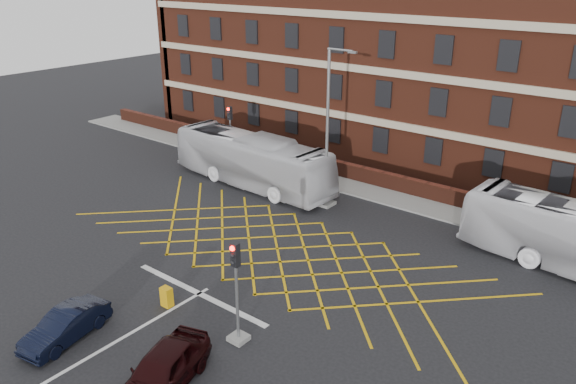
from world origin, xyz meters
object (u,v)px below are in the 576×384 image
Objects in this scene: traffic_light_near at (237,302)px; direction_signs at (231,136)px; car_maroon at (162,371)px; utility_cabinet at (167,297)px; bus_left at (252,160)px; street_lamp at (328,154)px; traffic_light_far at (231,140)px; car_navy at (66,326)px.

traffic_light_near is 23.74m from direction_signs.
utility_cabinet is at bearing 121.16° from car_maroon.
street_lamp reaches higher than bus_left.
traffic_light_near is 4.27m from utility_cabinet.
traffic_light_far is 18.93m from utility_cabinet.
traffic_light_far reaches higher than utility_cabinet.
street_lamp reaches higher than car_maroon.
bus_left is 5.61× the size of direction_signs.
bus_left is 16.86m from traffic_light_near.
utility_cabinet is at bearing 61.49° from car_navy.
car_navy is at bearing -142.29° from traffic_light_near.
street_lamp is at bearing 78.20° from car_navy.
traffic_light_far reaches higher than bus_left.
bus_left is at bearing -29.08° from traffic_light_far.
direction_signs is at bearing 134.39° from traffic_light_near.
traffic_light_far is 1.94× the size of direction_signs.
car_navy is at bearing -63.55° from traffic_light_far.
street_lamp is at bearing -84.28° from bus_left.
traffic_light_far is 0.45× the size of street_lamp.
bus_left reaches higher than car_maroon.
car_maroon reaches higher than utility_cabinet.
car_maroon is 17.61m from street_lamp.
car_navy is at bearing -158.72° from bus_left.
bus_left is 4.76m from traffic_light_far.
car_navy reaches higher than utility_cabinet.
street_lamp is 10.55× the size of utility_cabinet.
bus_left is at bearing 105.53° from car_maroon.
car_maroon is (10.64, -16.52, -0.96)m from bus_left.
bus_left is 14.79m from utility_cabinet.
car_navy is 5.19m from car_maroon.
car_maroon is at bearing -41.59° from utility_cabinet.
bus_left is 7.06m from direction_signs.
direction_signs is (-5.78, 4.03, -0.34)m from bus_left.
car_maroon is at bearing -4.64° from car_navy.
traffic_light_far is 4.77× the size of utility_cabinet.
direction_signs is (-11.26, 21.09, 0.76)m from car_navy.
car_maroon is at bearing -74.04° from street_lamp.
car_maroon is 26.32m from direction_signs.
street_lamp is 13.65m from utility_cabinet.
traffic_light_far is at bearing 64.39° from bus_left.
street_lamp reaches higher than traffic_light_far.
car_navy is 21.67m from traffic_light_far.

